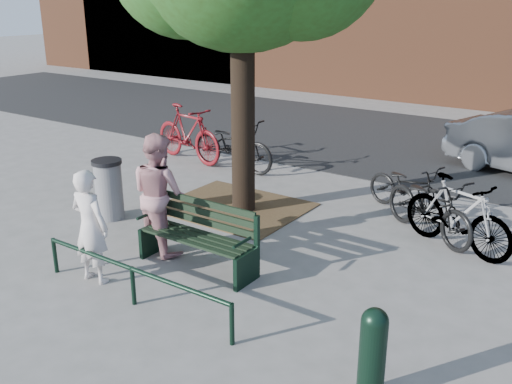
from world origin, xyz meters
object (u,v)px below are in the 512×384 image
Objects in this scene: park_bench at (200,234)px; bollard at (373,351)px; bicycle_c at (429,206)px; person_right at (159,194)px; litter_bin at (109,189)px; person_left at (90,227)px.

bollard is (3.08, -1.23, 0.03)m from park_bench.
bicycle_c is (-0.84, 4.06, -0.01)m from bollard.
person_right is at bearing 175.01° from park_bench.
litter_bin is (-2.44, 0.53, 0.04)m from park_bench.
person_right is at bearing -15.87° from litter_bin.
bollard is 5.79m from litter_bin.
bollard is at bearing -17.72° from litter_bin.
park_bench is 0.91m from person_right.
bicycle_c is at bearing 101.65° from bollard.
bollard is (3.89, -1.30, -0.38)m from person_right.
person_right is (0.07, 1.20, 0.12)m from person_left.
person_right is 1.87× the size of bollard.
bollard is 0.93× the size of litter_bin.
park_bench is at bearing -132.56° from person_left.
person_right is 0.93× the size of bicycle_c.
person_left is 1.50× the size of litter_bin.
person_left is (-0.89, -1.13, 0.29)m from park_bench.
bollard is 0.50× the size of bicycle_c.
person_left is 2.28m from litter_bin.
park_bench reaches higher than bollard.
bollard is at bearing -137.19° from bicycle_c.
litter_bin is (-1.62, 0.46, -0.37)m from person_right.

